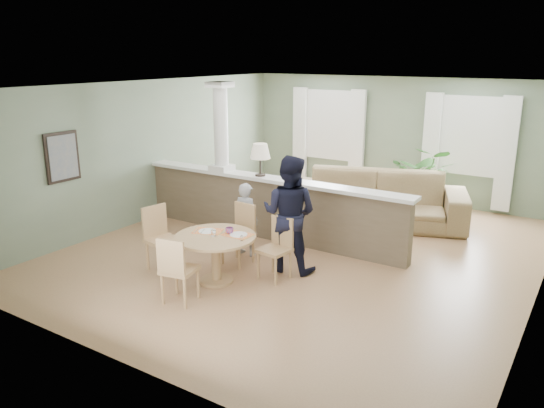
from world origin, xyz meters
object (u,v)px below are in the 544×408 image
Objects in this scene: chair_far_man at (277,245)px; chair_side at (160,235)px; child_person at (246,219)px; dining_table at (216,245)px; man_person at (289,214)px; sofa at (375,198)px; chair_near at (176,267)px; chair_far_boy at (241,231)px; houseplant at (426,180)px.

chair_side is at bearing -149.77° from chair_far_man.
chair_side is 1.41m from child_person.
man_person is (0.64, 0.95, 0.33)m from dining_table.
sofa is 3.65× the size of chair_near.
chair_far_boy is 1.23m from chair_side.
dining_table is 0.65× the size of man_person.
houseplant reaches higher than dining_table.
chair_far_man is (-0.81, -4.40, -0.21)m from houseplant.
chair_far_man is at bearing 152.80° from child_person.
dining_table is at bearing 105.24° from child_person.
sofa is 2.89m from man_person.
chair_far_man is at bearing -57.19° from chair_side.
chair_far_boy is at bearing 112.17° from child_person.
child_person reaches higher than chair_side.
houseplant is 1.18× the size of child_person.
sofa is at bearing -102.45° from man_person.
houseplant reaches higher than child_person.
chair_side is (-0.86, -0.88, 0.02)m from chair_far_boy.
houseplant is at bearing 44.40° from sofa.
dining_table is at bearing -75.21° from chair_far_boy.
man_person is (0.91, -0.17, 0.28)m from child_person.
houseplant is at bearing 73.35° from chair_far_boy.
chair_near is at bearing -89.57° from dining_table.
sofa is 3.45× the size of chair_side.
sofa is 2.92m from child_person.
chair_near is at bearing -80.32° from chair_far_boy.
man_person is at bearing 14.90° from chair_far_boy.
chair_side is at bearing -134.58° from sofa.
chair_far_boy is 0.88m from man_person.
child_person is at bearing -131.51° from sofa.
chair_far_boy reaches higher than dining_table.
sofa is 3.21m from chair_far_man.
chair_far_boy is 0.82m from chair_far_man.
chair_side is at bearing -175.36° from dining_table.
chair_near is 0.77× the size of child_person.
chair_far_boy is (-1.61, -4.20, -0.19)m from houseplant.
chair_side reaches higher than chair_near.
sofa is 1.91× the size of man_person.
chair_far_boy is (-1.01, -3.01, 0.02)m from sofa.
sofa reaches higher than chair_far_man.
child_person is at bearing 158.78° from chair_far_man.
chair_far_boy is at bearing 100.48° from dining_table.
child_person is 0.68× the size of man_person.
sofa is at bearing 75.78° from chair_far_boy.
child_person is (-1.12, -2.69, 0.11)m from sofa.
sofa is at bearing -15.26° from chair_side.
chair_far_boy reaches higher than chair_far_man.
dining_table is 0.96× the size of child_person.
sofa is at bearing 94.19° from chair_far_man.
chair_side is 0.81× the size of child_person.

